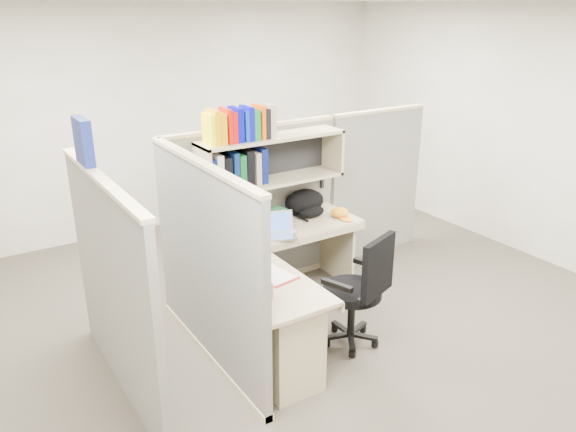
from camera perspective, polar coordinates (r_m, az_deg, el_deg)
ground at (r=5.06m, az=1.69°, el=-11.02°), size 6.00×6.00×0.00m
room_shell at (r=4.43m, az=1.91°, el=7.11°), size 6.00×6.00×6.00m
cubicle at (r=4.83m, az=-4.83°, el=-0.62°), size 3.79×1.84×1.95m
desk at (r=4.44m, az=-0.57°, el=-9.32°), size 1.74×1.75×0.73m
laptop at (r=4.93m, az=-0.96°, el=-1.00°), size 0.38×0.38×0.21m
backpack at (r=5.45m, az=2.01°, el=1.32°), size 0.48×0.41×0.24m
orange_cap at (r=5.45m, az=5.27°, el=0.37°), size 0.17×0.20×0.09m
snack_canister at (r=4.41m, az=-3.74°, el=-4.53°), size 0.11×0.11×0.11m
tissue_box at (r=3.95m, az=-2.64°, el=-7.00°), size 0.15×0.15×0.20m
mouse at (r=5.05m, az=0.50°, el=-1.60°), size 0.09×0.07×0.03m
paper_cup at (r=5.26m, az=-3.12°, el=-0.32°), size 0.08×0.08×0.09m
book_stack at (r=5.36m, az=-0.93°, el=0.16°), size 0.19×0.23×0.10m
loose_paper at (r=4.30m, az=-1.52°, el=-5.95°), size 0.28×0.34×0.00m
task_chair at (r=4.65m, az=6.96°, el=-9.21°), size 0.58×0.54×1.01m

